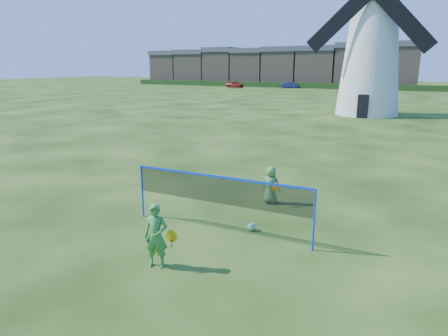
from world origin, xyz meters
TOP-DOWN VIEW (x-y plane):
  - ground at (0.00, 0.00)m, footprint 220.00×220.00m
  - windmill at (0.79, 28.05)m, footprint 10.31×5.31m
  - badminton_net at (0.52, -0.44)m, footprint 5.05×0.05m
  - player_girl at (0.13, -2.72)m, footprint 0.72×0.49m
  - player_boy at (0.98, 2.32)m, footprint 0.66×0.42m
  - play_ball at (1.27, -0.01)m, footprint 0.22×0.22m
  - terraced_houses at (-23.22, 72.00)m, footprint 56.61×8.40m
  - hedge at (-22.00, 66.00)m, footprint 62.00×0.80m
  - car_left at (-27.62, 62.13)m, footprint 3.73×1.86m
  - car_right at (-17.55, 65.05)m, footprint 3.49×1.77m

SIDE VIEW (x-z plane):
  - ground at x=0.00m, z-range 0.00..0.00m
  - play_ball at x=1.27m, z-range 0.00..0.22m
  - hedge at x=-22.00m, z-range 0.00..1.00m
  - car_right at x=-17.55m, z-range 0.00..1.10m
  - player_boy at x=0.98m, z-range 0.00..1.20m
  - car_left at x=-27.62m, z-range 0.00..1.22m
  - player_girl at x=0.13m, z-range 0.00..1.44m
  - badminton_net at x=0.52m, z-range 0.36..1.91m
  - terraced_houses at x=-23.22m, z-range -0.20..8.14m
  - windmill at x=0.79m, z-range -2.12..13.29m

